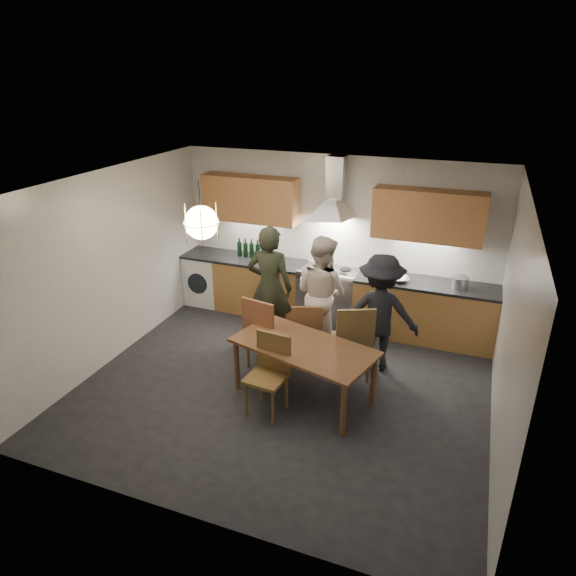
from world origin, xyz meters
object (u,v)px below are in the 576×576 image
(chair_front, at_px, (270,368))
(person_mid, at_px, (321,293))
(stock_pot, at_px, (460,283))
(wine_bottles, at_px, (252,249))
(person_left, at_px, (270,287))
(person_right, at_px, (380,313))
(chair_back_left, at_px, (263,329))
(mixing_bowl, at_px, (400,279))
(dining_table, at_px, (304,351))

(chair_front, bearing_deg, person_mid, 91.41)
(stock_pot, relative_size, wine_bottles, 0.44)
(person_left, distance_m, person_right, 1.59)
(wine_bottles, bearing_deg, chair_back_left, -61.36)
(person_left, bearing_deg, wine_bottles, -57.25)
(mixing_bowl, bearing_deg, dining_table, -112.06)
(person_right, bearing_deg, mixing_bowl, -103.91)
(chair_back_left, height_order, stock_pot, stock_pot)
(chair_front, relative_size, person_right, 0.59)
(person_mid, height_order, mixing_bowl, person_mid)
(person_mid, bearing_deg, stock_pot, -134.01)
(dining_table, distance_m, person_mid, 1.30)
(chair_back_left, distance_m, stock_pot, 2.86)
(chair_back_left, distance_m, chair_front, 0.89)
(mixing_bowl, xyz_separation_m, stock_pot, (0.83, 0.06, 0.05))
(person_left, distance_m, person_mid, 0.73)
(chair_back_left, distance_m, person_left, 0.75)
(dining_table, distance_m, wine_bottles, 2.72)
(dining_table, relative_size, person_mid, 1.11)
(person_mid, height_order, person_right, person_mid)
(chair_back_left, bearing_deg, mixing_bowl, -123.73)
(chair_front, xyz_separation_m, person_left, (-0.59, 1.44, 0.35))
(chair_back_left, distance_m, mixing_bowl, 2.18)
(dining_table, distance_m, person_left, 1.42)
(chair_back_left, relative_size, person_left, 0.58)
(dining_table, xyz_separation_m, person_left, (-0.89, 1.08, 0.27))
(person_right, relative_size, stock_pot, 7.21)
(person_left, height_order, stock_pot, person_left)
(chair_front, height_order, mixing_bowl, mixing_bowl)
(dining_table, distance_m, stock_pot, 2.62)
(chair_back_left, xyz_separation_m, mixing_bowl, (1.51, 1.54, 0.33))
(person_right, distance_m, wine_bottles, 2.62)
(person_left, distance_m, stock_pot, 2.69)
(mixing_bowl, bearing_deg, person_left, -152.30)
(chair_back_left, bearing_deg, stock_pot, -135.02)
(dining_table, bearing_deg, chair_back_left, 165.24)
(chair_front, height_order, stock_pot, stock_pot)
(chair_back_left, height_order, person_right, person_right)
(chair_back_left, bearing_deg, person_left, -64.61)
(person_left, bearing_deg, person_mid, -168.14)
(chair_back_left, bearing_deg, person_right, -146.81)
(dining_table, bearing_deg, chair_front, -113.53)
(mixing_bowl, distance_m, stock_pot, 0.84)
(person_left, distance_m, mixing_bowl, 1.90)
(dining_table, height_order, person_right, person_right)
(dining_table, bearing_deg, person_mid, 113.82)
(chair_front, relative_size, person_mid, 0.57)
(chair_front, xyz_separation_m, mixing_bowl, (1.09, 2.32, 0.38))
(dining_table, height_order, chair_front, chair_front)
(chair_front, height_order, person_mid, person_mid)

